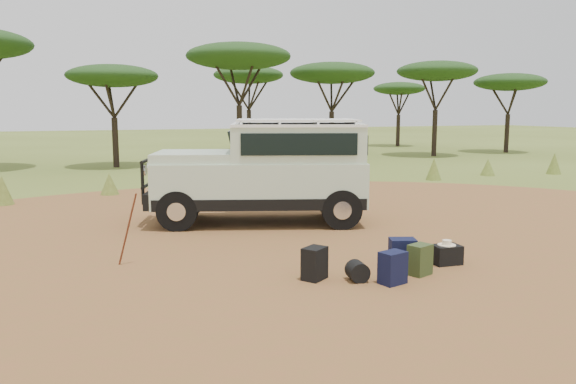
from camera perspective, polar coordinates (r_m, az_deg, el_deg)
name	(u,v)px	position (r m, az deg, el deg)	size (l,w,h in m)	color
ground	(313,253)	(10.77, 2.60, -6.20)	(140.00, 140.00, 0.00)	#596724
dirt_clearing	(313,253)	(10.76, 2.60, -6.18)	(23.00, 23.00, 0.01)	brown
grass_fringe	(209,180)	(18.83, -8.07, 1.25)	(36.60, 1.60, 0.90)	#596724
acacia_treeline	(166,67)	(29.80, -12.31, 12.34)	(46.70, 13.20, 6.26)	black
safari_vehicle	(267,173)	(13.46, -2.16, 1.93)	(5.43, 3.56, 2.48)	beige
walking_staff	(128,229)	(10.15, -15.98, -3.68)	(0.03, 0.03, 1.33)	#5E2616
backpack_black	(315,264)	(9.05, 2.71, -7.28)	(0.39, 0.29, 0.53)	black
backpack_navy	(393,268)	(8.97, 10.59, -7.59)	(0.40, 0.28, 0.52)	black
backpack_olive	(420,260)	(9.54, 13.25, -6.73)	(0.37, 0.27, 0.52)	#33441F
duffel_navy	(402,253)	(9.98, 11.55, -6.06)	(0.44, 0.33, 0.50)	black
hard_case	(446,255)	(10.32, 15.79, -6.16)	(0.49, 0.34, 0.34)	black
stuff_sack	(357,271)	(9.06, 7.07, -8.00)	(0.32, 0.32, 0.32)	black
safari_hat	(447,243)	(10.28, 15.83, -5.04)	(0.32, 0.32, 0.09)	beige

